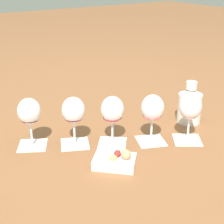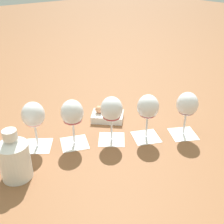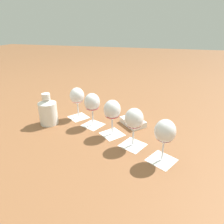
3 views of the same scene
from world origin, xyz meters
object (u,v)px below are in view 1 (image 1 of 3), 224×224
at_px(wine_glass_1, 152,109).
at_px(snack_dish, 115,161).
at_px(ceramic_vase, 190,105).
at_px(wine_glass_4, 29,113).
at_px(wine_glass_2, 111,112).
at_px(wine_glass_3, 73,112).
at_px(wine_glass_0, 190,109).

distance_m(wine_glass_1, snack_dish, 0.25).
height_order(wine_glass_1, ceramic_vase, wine_glass_1).
bearing_deg(wine_glass_1, wine_glass_4, -29.63).
height_order(wine_glass_2, wine_glass_3, same).
height_order(wine_glass_3, snack_dish, wine_glass_3).
height_order(wine_glass_4, snack_dish, wine_glass_4).
distance_m(wine_glass_3, snack_dish, 0.24).
distance_m(wine_glass_0, wine_glass_4, 0.58).
distance_m(wine_glass_0, ceramic_vase, 0.18).
height_order(wine_glass_1, snack_dish, wine_glass_1).
relative_size(ceramic_vase, snack_dish, 1.10).
relative_size(wine_glass_3, ceramic_vase, 1.03).
xyz_separation_m(wine_glass_2, wine_glass_3, (0.12, -0.07, -0.00)).
height_order(wine_glass_0, ceramic_vase, wine_glass_0).
bearing_deg(wine_glass_0, wine_glass_1, -30.86).
xyz_separation_m(wine_glass_1, ceramic_vase, (-0.25, -0.05, -0.05)).
xyz_separation_m(wine_glass_0, wine_glass_4, (0.51, -0.29, -0.00)).
relative_size(wine_glass_3, snack_dish, 1.14).
bearing_deg(wine_glass_0, wine_glass_2, -28.82).
relative_size(wine_glass_1, wine_glass_2, 1.00).
height_order(wine_glass_1, wine_glass_3, same).
xyz_separation_m(wine_glass_4, ceramic_vase, (-0.63, 0.17, -0.05)).
relative_size(wine_glass_2, ceramic_vase, 1.03).
relative_size(wine_glass_0, wine_glass_4, 1.00).
distance_m(wine_glass_0, wine_glass_2, 0.29).
bearing_deg(ceramic_vase, wine_glass_2, -3.31).
xyz_separation_m(wine_glass_3, wine_glass_4, (0.14, -0.08, -0.00)).
bearing_deg(wine_glass_1, ceramic_vase, -169.30).
xyz_separation_m(wine_glass_2, snack_dish, (0.08, 0.14, -0.11)).
relative_size(wine_glass_0, ceramic_vase, 1.03).
distance_m(wine_glass_1, wine_glass_2, 0.15).
xyz_separation_m(wine_glass_0, wine_glass_3, (0.37, -0.21, 0.00)).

